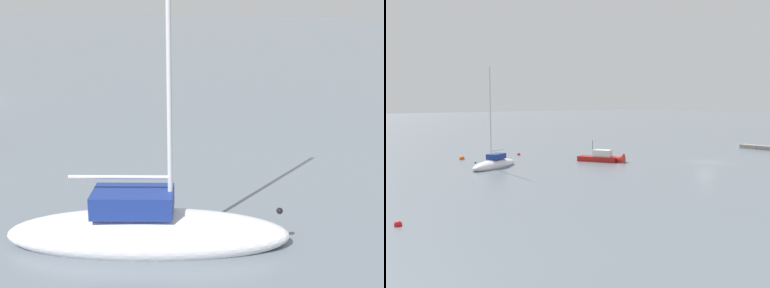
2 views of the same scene
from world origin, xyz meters
The scene contains 1 object.
sailboat_white_far centered at (13.07, 23.47, 0.41)m, with size 5.67×8.26×12.18m.
Camera 1 is at (24.69, 30.90, 6.67)m, focal length 48.89 mm.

